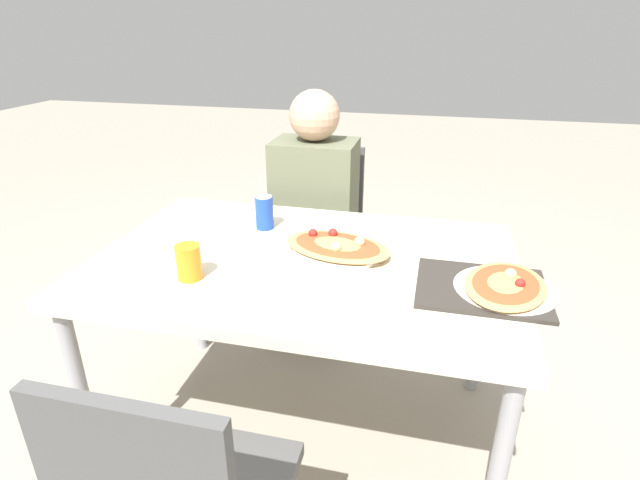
{
  "coord_description": "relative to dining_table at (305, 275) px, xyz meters",
  "views": [
    {
      "loc": [
        0.39,
        -1.42,
        1.46
      ],
      "look_at": [
        0.05,
        0.02,
        0.8
      ],
      "focal_mm": 28.0,
      "sensor_mm": 36.0,
      "label": 1
    }
  ],
  "objects": [
    {
      "name": "drink_glass",
      "position": [
        -0.3,
        -0.22,
        0.12
      ],
      "size": [
        0.07,
        0.07,
        0.11
      ],
      "color": "orange",
      "rests_on": "dining_table"
    },
    {
      "name": "soda_can",
      "position": [
        -0.21,
        0.21,
        0.13
      ],
      "size": [
        0.07,
        0.07,
        0.12
      ],
      "color": "#1E47B2",
      "rests_on": "dining_table"
    },
    {
      "name": "pizza_main",
      "position": [
        0.1,
        0.06,
        0.09
      ],
      "size": [
        0.41,
        0.32,
        0.06
      ],
      "color": "white",
      "rests_on": "dining_table"
    },
    {
      "name": "dining_table",
      "position": [
        0.0,
        0.0,
        0.0
      ],
      "size": [
        1.37,
        0.9,
        0.74
      ],
      "color": "beige",
      "rests_on": "ground_plane"
    },
    {
      "name": "chair_far_seated",
      "position": [
        -0.13,
        0.78,
        -0.16
      ],
      "size": [
        0.4,
        0.4,
        0.9
      ],
      "rotation": [
        0.0,
        0.0,
        3.14
      ],
      "color": "#4C4C4C",
      "rests_on": "ground_plane"
    },
    {
      "name": "pizza_second",
      "position": [
        0.62,
        -0.09,
        0.08
      ],
      "size": [
        0.29,
        0.35,
        0.06
      ],
      "color": "white",
      "rests_on": "dining_table"
    },
    {
      "name": "person_seated",
      "position": [
        -0.13,
        0.67,
        0.04
      ],
      "size": [
        0.37,
        0.28,
        1.19
      ],
      "rotation": [
        0.0,
        0.0,
        3.14
      ],
      "color": "#2D2D38",
      "rests_on": "ground_plane"
    },
    {
      "name": "ground_plane",
      "position": [
        0.0,
        0.0,
        -0.67
      ],
      "size": [
        14.0,
        14.0,
        0.0
      ],
      "primitive_type": "plane",
      "color": "#9E9384"
    },
    {
      "name": "serving_tray",
      "position": [
        0.55,
        -0.09,
        0.07
      ],
      "size": [
        0.37,
        0.3,
        0.01
      ],
      "color": "#332D28",
      "rests_on": "dining_table"
    }
  ]
}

